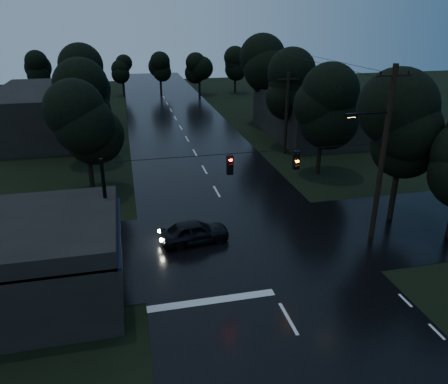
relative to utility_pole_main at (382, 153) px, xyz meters
name	(u,v)px	position (x,y,z in m)	size (l,w,h in m)	color
main_road	(195,153)	(-7.41, 19.00, -5.26)	(12.00, 120.00, 0.02)	black
cross_street	(245,243)	(-7.41, 1.00, -5.26)	(60.00, 9.00, 0.02)	black
building_far_right	(316,114)	(6.59, 23.00, -3.06)	(10.00, 14.00, 4.40)	black
building_far_left	(50,112)	(-21.41, 29.00, -2.76)	(10.00, 16.00, 5.00)	black
utility_pole_main	(382,153)	(0.00, 0.00, 0.00)	(3.50, 0.30, 10.00)	black
utility_pole_far	(287,113)	(0.89, 17.00, -1.38)	(2.00, 0.30, 7.50)	black
anchor_pole_left	(107,216)	(-14.91, 0.00, -2.26)	(0.18, 0.18, 6.00)	black
span_signals	(263,162)	(-6.85, -0.01, -0.01)	(15.00, 0.37, 1.12)	black
tree_corner_near	(404,128)	(2.59, 2.00, 0.74)	(4.48, 4.48, 9.44)	black
tree_left_a	(85,123)	(-16.41, 11.00, -0.02)	(3.92, 3.92, 8.26)	black
tree_left_b	(83,98)	(-17.01, 19.00, 0.36)	(4.20, 4.20, 8.85)	black
tree_left_c	(83,78)	(-17.61, 29.00, 0.74)	(4.48, 4.48, 9.44)	black
tree_right_a	(323,106)	(1.59, 11.00, 0.36)	(4.20, 4.20, 8.85)	black
tree_right_b	(293,85)	(2.19, 19.00, 0.74)	(4.48, 4.48, 9.44)	black
tree_right_c	(267,69)	(2.79, 29.00, 1.11)	(4.76, 4.76, 10.03)	black
car	(195,232)	(-10.25, 1.76, -4.58)	(1.59, 3.96, 1.35)	black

